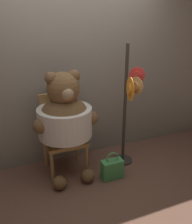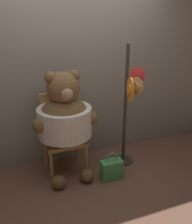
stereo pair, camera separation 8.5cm
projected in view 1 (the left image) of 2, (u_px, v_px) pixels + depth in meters
ground_plane at (87, 173)px, 3.36m from camera, size 14.00×14.00×0.00m
wall_back at (72, 82)px, 3.43m from camera, size 8.00×0.10×2.24m
chair at (63, 131)px, 3.31m from camera, size 0.52×0.46×1.04m
teddy_bear at (65, 119)px, 3.07m from camera, size 0.81×0.72×1.38m
hat_display_rack at (128, 107)px, 3.26m from camera, size 0.33×0.47×1.66m
handbag_on_ground at (112, 169)px, 3.21m from camera, size 0.28×0.14×0.38m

